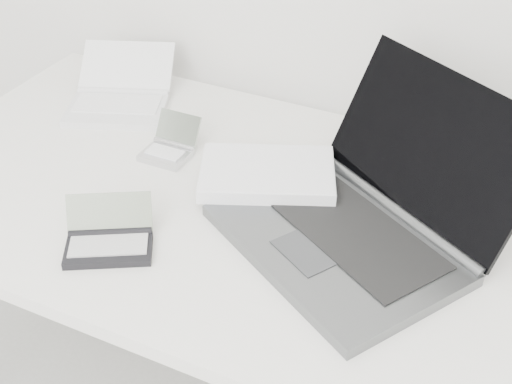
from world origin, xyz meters
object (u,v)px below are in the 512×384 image
at_px(laptop_large, 341,205).
at_px(netbook_open_white, 120,97).
at_px(desk, 279,229).
at_px(palmtop_charcoal, 109,240).

height_order(laptop_large, netbook_open_white, laptop_large).
distance_m(desk, laptop_large, 0.15).
xyz_separation_m(desk, netbook_open_white, (-0.51, 0.21, 0.07)).
bearing_deg(netbook_open_white, desk, -44.38).
xyz_separation_m(desk, palmtop_charcoal, (-0.23, -0.23, 0.06)).
bearing_deg(laptop_large, desk, -144.48).
bearing_deg(desk, palmtop_charcoal, -134.49).
relative_size(laptop_large, netbook_open_white, 1.97).
relative_size(desk, palmtop_charcoal, 8.30).
distance_m(desk, palmtop_charcoal, 0.33).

